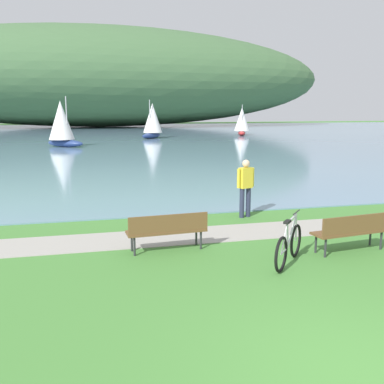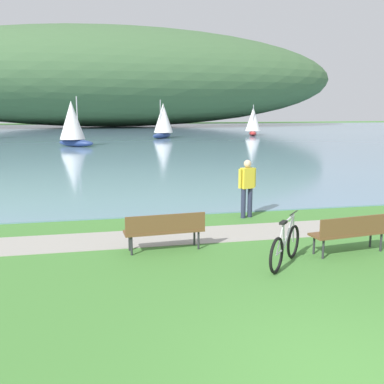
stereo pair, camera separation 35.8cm
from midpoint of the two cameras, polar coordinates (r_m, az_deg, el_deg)
ground_plane at (r=6.04m, az=20.40°, el=-21.59°), size 200.00×200.00×0.00m
bay_water at (r=52.82m, az=-10.31°, el=7.13°), size 180.00×80.00×0.04m
distant_hillside at (r=80.89m, az=-12.10°, el=14.32°), size 81.61×28.00×17.08m
shoreline_path at (r=11.37m, az=2.40°, el=-5.40°), size 60.00×1.50×0.01m
park_bench_near_camera at (r=9.90m, az=-4.25°, el=-4.77°), size 1.83×0.61×0.88m
park_bench_further_along at (r=10.38m, az=19.09°, el=-4.62°), size 1.85×0.71×0.88m
bicycle_leaning_near_bench at (r=9.30m, az=11.35°, el=-6.78°), size 1.23×1.36×1.01m
person_at_shoreline at (r=12.97m, az=6.16°, el=0.96°), size 0.58×0.33×1.71m
sailboat_nearest_to_shore at (r=38.45m, az=-16.79°, el=8.51°), size 3.42×3.13×4.13m
sailboat_mid_bay at (r=53.46m, az=6.29°, el=9.13°), size 2.32×3.19×3.61m
sailboat_toward_hillside at (r=48.04m, az=-5.36°, el=9.23°), size 3.09×3.36×4.07m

